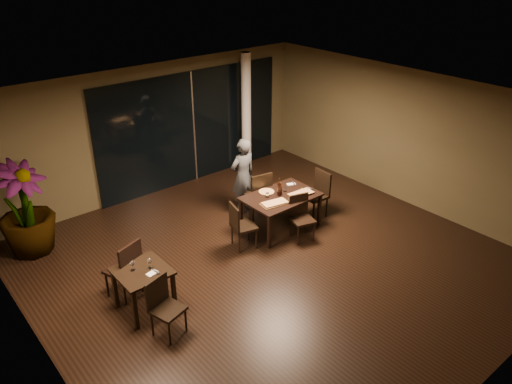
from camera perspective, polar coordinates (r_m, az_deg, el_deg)
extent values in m
plane|color=black|center=(9.39, 1.53, -8.00)|extent=(8.00, 8.00, 0.00)
cube|color=#483E26|center=(11.73, -11.62, 7.01)|extent=(8.00, 0.10, 3.00)
cube|color=#483E26|center=(6.64, 25.92, -11.88)|extent=(8.00, 0.10, 3.00)
cube|color=#483E26|center=(7.02, -24.41, -9.29)|extent=(0.10, 8.00, 3.00)
cube|color=#483E26|center=(11.51, 17.07, 5.98)|extent=(0.10, 8.00, 3.00)
cube|color=silver|center=(8.06, 1.79, 9.93)|extent=(8.00, 8.00, 0.04)
cube|color=black|center=(12.18, -7.23, 7.34)|extent=(5.00, 0.06, 2.70)
cylinder|color=white|center=(12.66, -1.12, 9.02)|extent=(0.24, 0.24, 3.00)
cube|color=black|center=(10.10, 2.86, -0.51)|extent=(1.50, 1.00, 0.04)
cube|color=black|center=(9.60, 1.53, -4.64)|extent=(0.06, 0.06, 0.71)
cube|color=black|center=(10.44, 7.24, -2.08)|extent=(0.06, 0.06, 0.71)
cube|color=black|center=(10.18, -1.73, -2.66)|extent=(0.06, 0.06, 0.71)
cube|color=black|center=(10.98, 3.93, -0.39)|extent=(0.06, 0.06, 0.71)
cube|color=black|center=(8.10, -12.90, -8.82)|extent=(0.80, 0.80, 0.04)
cube|color=black|center=(7.97, -13.64, -13.00)|extent=(0.06, 0.06, 0.71)
cube|color=black|center=(8.20, -9.37, -11.23)|extent=(0.06, 0.06, 0.71)
cube|color=black|center=(8.47, -15.80, -10.60)|extent=(0.06, 0.06, 0.71)
cube|color=black|center=(8.69, -11.73, -9.02)|extent=(0.06, 0.06, 0.71)
cube|color=black|center=(10.68, 0.08, -0.28)|extent=(0.57, 0.57, 0.06)
cylinder|color=black|center=(11.04, 0.48, -0.79)|extent=(0.04, 0.04, 0.50)
cylinder|color=black|center=(10.87, -1.35, -1.27)|extent=(0.04, 0.04, 0.50)
cylinder|color=black|center=(10.74, 1.53, -1.65)|extent=(0.04, 0.04, 0.50)
cylinder|color=black|center=(10.56, -0.33, -2.15)|extent=(0.04, 0.04, 0.50)
cube|color=black|center=(10.39, 0.68, 0.60)|extent=(0.49, 0.13, 0.55)
cube|color=black|center=(9.89, 5.31, -3.20)|extent=(0.53, 0.53, 0.05)
cylinder|color=black|center=(9.80, 4.84, -4.97)|extent=(0.03, 0.03, 0.43)
cylinder|color=black|center=(9.94, 6.62, -4.54)|extent=(0.03, 0.03, 0.43)
cylinder|color=black|center=(10.06, 3.92, -4.02)|extent=(0.03, 0.03, 0.43)
cylinder|color=black|center=(10.20, 5.67, -3.62)|extent=(0.03, 0.03, 0.43)
cube|color=black|center=(9.92, 4.85, -1.49)|extent=(0.42, 0.16, 0.48)
cube|color=black|center=(9.61, -1.39, -3.96)|extent=(0.53, 0.53, 0.05)
cylinder|color=black|center=(9.65, 0.03, -5.36)|extent=(0.04, 0.04, 0.45)
cylinder|color=black|center=(9.93, -0.85, -4.37)|extent=(0.04, 0.04, 0.45)
cylinder|color=black|center=(9.53, -1.92, -5.84)|extent=(0.04, 0.04, 0.45)
cylinder|color=black|center=(9.81, -2.76, -4.82)|extent=(0.04, 0.04, 0.45)
cube|color=black|center=(9.42, -2.51, -2.92)|extent=(0.15, 0.43, 0.50)
cube|color=black|center=(10.73, 6.71, -0.46)|extent=(0.49, 0.49, 0.05)
cylinder|color=black|center=(10.85, 5.22, -1.49)|extent=(0.04, 0.04, 0.48)
cylinder|color=black|center=(10.60, 6.58, -2.28)|extent=(0.04, 0.04, 0.48)
cylinder|color=black|center=(11.08, 6.71, -0.93)|extent=(0.04, 0.04, 0.48)
cylinder|color=black|center=(10.84, 8.08, -1.68)|extent=(0.04, 0.04, 0.48)
cube|color=black|center=(10.75, 7.62, 1.11)|extent=(0.07, 0.47, 0.53)
cube|color=black|center=(8.62, -14.99, -8.55)|extent=(0.62, 0.62, 0.06)
cylinder|color=black|center=(9.00, -14.82, -8.83)|extent=(0.04, 0.04, 0.50)
cylinder|color=black|center=(8.79, -16.66, -10.06)|extent=(0.04, 0.04, 0.50)
cylinder|color=black|center=(8.76, -12.94, -9.69)|extent=(0.04, 0.04, 0.50)
cylinder|color=black|center=(8.54, -14.77, -10.99)|extent=(0.04, 0.04, 0.50)
cube|color=black|center=(8.33, -14.12, -7.49)|extent=(0.48, 0.20, 0.55)
cube|color=black|center=(7.73, -10.04, -13.14)|extent=(0.53, 0.53, 0.05)
cylinder|color=black|center=(7.69, -9.86, -15.59)|extent=(0.04, 0.04, 0.44)
cylinder|color=black|center=(7.87, -8.03, -14.23)|extent=(0.04, 0.04, 0.44)
cylinder|color=black|center=(7.89, -11.78, -14.51)|extent=(0.04, 0.04, 0.44)
cylinder|color=black|center=(8.07, -9.95, -13.22)|extent=(0.04, 0.04, 0.44)
cube|color=black|center=(7.70, -11.26, -11.14)|extent=(0.43, 0.15, 0.49)
imported|color=#313336|center=(10.72, -1.52, 1.86)|extent=(0.58, 0.39, 1.68)
imported|color=#184818|center=(10.18, -24.93, -1.80)|extent=(1.38, 1.38, 1.83)
cube|color=#472E16|center=(9.77, 2.15, -1.34)|extent=(0.60, 0.37, 0.01)
cube|color=#442E15|center=(10.16, 5.15, -0.26)|extent=(0.57, 0.38, 0.01)
cylinder|color=#C13E15|center=(10.22, 1.21, 0.01)|extent=(0.31, 0.31, 0.01)
cylinder|color=white|center=(10.01, 1.32, -0.34)|extent=(0.08, 0.08, 0.09)
cylinder|color=white|center=(10.26, 3.31, 0.29)|extent=(0.07, 0.07, 0.08)
cube|color=silver|center=(10.37, 5.84, 0.30)|extent=(0.20, 0.15, 0.01)
cube|color=white|center=(10.57, 4.05, 0.91)|extent=(0.21, 0.17, 0.01)
cube|color=white|center=(7.98, -11.77, -9.08)|extent=(0.20, 0.14, 0.01)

